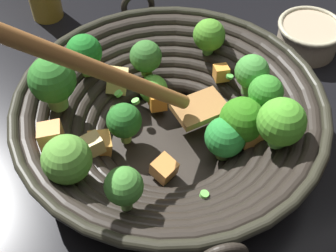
# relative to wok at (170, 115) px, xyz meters

# --- Properties ---
(ground_plane) EXTENTS (4.00, 4.00, 0.00)m
(ground_plane) POSITION_rel_wok_xyz_m (-0.00, -0.00, -0.06)
(ground_plane) COLOR black
(wok) EXTENTS (0.44, 0.40, 0.27)m
(wok) POSITION_rel_wok_xyz_m (0.00, 0.00, 0.00)
(wok) COLOR black
(wok) RESTS_ON ground
(prep_bowl) EXTENTS (0.11, 0.11, 0.05)m
(prep_bowl) POSITION_rel_wok_xyz_m (0.12, -0.28, -0.03)
(prep_bowl) COLOR tan
(prep_bowl) RESTS_ON ground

